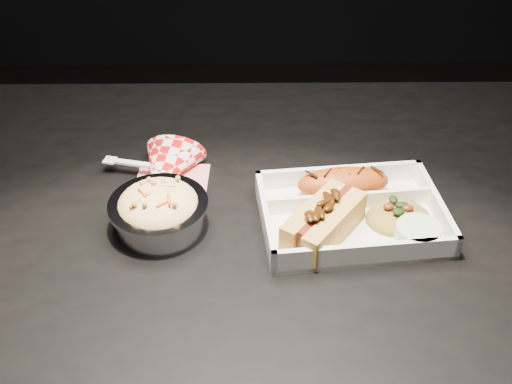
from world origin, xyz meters
TOP-DOWN VIEW (x-y plane):
  - dining_table at (0.00, 0.00)m, footprint 1.20×0.80m
  - food_tray at (0.16, -0.02)m, footprint 0.27×0.20m
  - fried_pastry at (0.15, 0.04)m, footprint 0.14×0.07m
  - hotdog at (0.12, -0.05)m, footprint 0.13×0.14m
  - fried_rice_mound at (0.22, -0.02)m, footprint 0.10×0.08m
  - cupcake_liner at (0.24, -0.07)m, footprint 0.06×0.06m
  - foil_coleslaw_cup at (-0.11, -0.03)m, footprint 0.14×0.14m
  - napkin_fork at (-0.11, 0.09)m, footprint 0.17×0.13m

SIDE VIEW (x-z plane):
  - dining_table at x=0.00m, z-range 0.28..1.03m
  - food_tray at x=0.16m, z-range 0.74..0.78m
  - napkin_fork at x=-0.11m, z-range 0.72..0.82m
  - cupcake_liner at x=0.24m, z-range 0.76..0.79m
  - fried_rice_mound at x=0.22m, z-range 0.76..0.79m
  - fried_pastry at x=0.15m, z-range 0.76..0.80m
  - foil_coleslaw_cup at x=-0.11m, z-range 0.75..0.82m
  - hotdog at x=0.12m, z-range 0.75..0.81m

